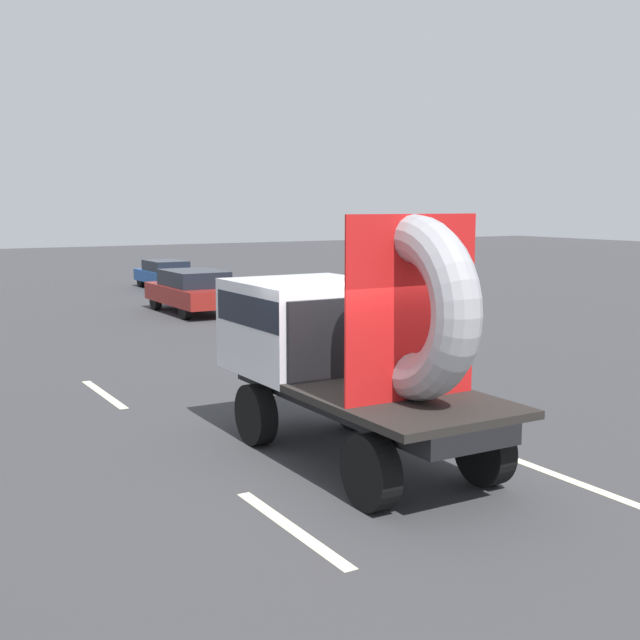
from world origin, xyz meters
TOP-DOWN VIEW (x-y plane):
  - ground_plane at (0.00, 0.00)m, footprint 120.00×120.00m
  - flatbed_truck at (0.08, 0.78)m, footprint 2.02×4.89m
  - distant_sedan at (3.86, 15.94)m, footprint 1.82×4.24m
  - lane_dash_left_near at (-1.82, -1.28)m, footprint 0.16×2.45m
  - lane_dash_left_far at (-1.82, 6.02)m, footprint 0.16×2.56m
  - lane_dash_right_near at (1.97, -1.74)m, footprint 0.16×2.44m
  - lane_dash_right_far at (1.97, 6.56)m, footprint 0.16×2.88m
  - oncoming_car at (5.73, 23.79)m, footprint 1.55×3.61m

SIDE VIEW (x-z plane):
  - ground_plane at x=0.00m, z-range 0.00..0.00m
  - lane_dash_left_near at x=-1.82m, z-range 0.00..0.01m
  - lane_dash_left_far at x=-1.82m, z-range 0.00..0.01m
  - lane_dash_right_near at x=1.97m, z-range 0.00..0.01m
  - lane_dash_right_far at x=1.97m, z-range 0.00..0.01m
  - oncoming_car at x=5.73m, z-range 0.04..1.22m
  - distant_sedan at x=3.86m, z-range 0.05..1.43m
  - flatbed_truck at x=0.08m, z-range -0.03..3.32m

